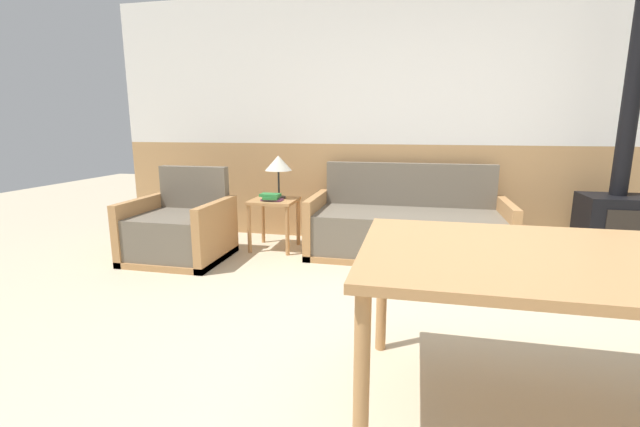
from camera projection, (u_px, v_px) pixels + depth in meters
ground_plane at (427, 369)px, 2.32m from camera, size 16.00×16.00×0.00m
wall_back at (428, 120)px, 4.56m from camera, size 7.20×0.06×2.70m
couch at (406, 229)px, 4.29m from camera, size 1.93×0.87×0.91m
armchair at (180, 232)px, 4.19m from camera, size 0.89×0.81×0.88m
side_table at (274, 209)px, 4.51m from camera, size 0.47×0.47×0.53m
table_lamp at (278, 164)px, 4.48m from camera, size 0.28×0.28×0.45m
book_stack at (271, 197)px, 4.40m from camera, size 0.22×0.16×0.07m
dining_table at (585, 271)px, 1.76m from camera, size 1.84×1.06×0.77m
wood_stove at (619, 203)px, 3.84m from camera, size 0.60×0.48×2.50m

